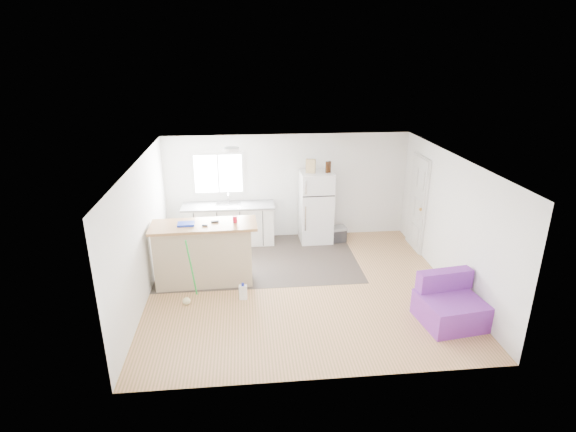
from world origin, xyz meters
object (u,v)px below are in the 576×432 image
Objects in this scene: kitchen_cabinets at (229,224)px; bottle_right at (329,167)px; cleaner_jug at (243,292)px; bottle_left at (327,167)px; cooler at (336,234)px; purple_seat at (449,305)px; refrigerator at (316,207)px; blue_tray at (186,224)px; mop at (188,291)px; red_cup at (235,219)px; peninsula at (204,253)px; cardboard_box at (311,166)px.

kitchen_cabinets is 2.57m from bottle_right.
cleaner_jug is 3.44m from bottle_left.
purple_seat is (1.17, -3.36, 0.10)m from cooler.
bottle_left is at bearing 161.92° from cooler.
purple_seat is 4.14× the size of bottle_left.
bottle_right is (0.27, -0.05, 0.93)m from refrigerator.
refrigerator is at bearing 107.38° from purple_seat.
refrigerator is 0.96m from bottle_left.
cleaner_jug is 1.60m from blue_tray.
mop is 1.52m from red_cup.
red_cup is (-1.78, -1.75, 0.43)m from refrigerator.
mop reaches higher than blue_tray.
purple_seat is at bearing 2.68° from mop.
bottle_right is (2.65, 1.72, 1.15)m from peninsula.
blue_tray is at bearing -149.32° from bottle_right.
kitchen_cabinets is at bearing 176.95° from bottle_left.
bottle_left is at bearing 31.46° from peninsula.
refrigerator is at bearing 33.91° from blue_tray.
cooler is 0.41× the size of mop.
bottle_left reaches higher than red_cup.
bottle_right reaches higher than peninsula.
bottle_right is (0.41, -0.00, -0.02)m from cardboard_box.
cleaner_jug is at bearing -122.32° from cardboard_box.
red_cup is at bearing -153.70° from cooler.
bottle_right is at bearing 27.08° from bottle_left.
bottle_right is (2.23, -0.09, 1.28)m from kitchen_cabinets.
peninsula is 7.74× the size of bottle_left.
kitchen_cabinets is at bearing 90.93° from mop.
refrigerator is at bearing 34.98° from peninsula.
peninsula is 6.45× the size of blue_tray.
peninsula is at bearing -177.95° from red_cup.
bottle_left reaches higher than cooler.
purple_seat is (3.59, -3.51, -0.19)m from kitchen_cabinets.
mop reaches higher than kitchen_cabinets.
kitchen_cabinets is 5.02m from purple_seat.
cleaner_jug is at bearing 155.29° from purple_seat.
purple_seat is at bearing -24.69° from peninsula.
peninsula is 3.89× the size of cooler.
bottle_left is at bearing 30.75° from blue_tray.
cleaner_jug is 1.32m from red_cup.
peninsula is 1.20× the size of refrigerator.
cleaner_jug is 3.29m from cardboard_box.
cardboard_box is (2.51, 1.74, 0.57)m from blue_tray.
purple_seat is at bearing -62.63° from cardboard_box.
refrigerator is 3.68m from mop.
mop is at bearing -109.41° from peninsula.
cardboard_box reaches higher than refrigerator.
blue_tray reaches higher than peninsula.
refrigerator is 1.56× the size of purple_seat.
cooler is 1.59m from bottle_left.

